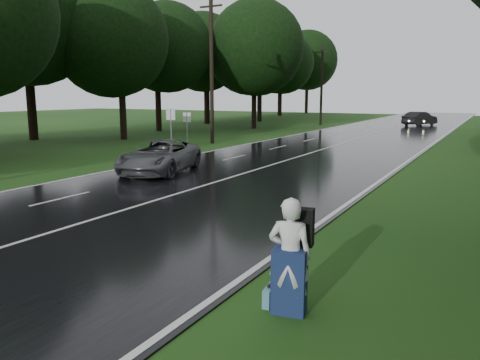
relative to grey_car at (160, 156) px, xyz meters
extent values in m
plane|color=#204614|center=(3.50, -8.02, -0.78)|extent=(160.00, 160.00, 0.00)
cube|color=black|center=(3.50, 11.98, -0.76)|extent=(12.00, 140.00, 0.04)
cube|color=silver|center=(3.50, 11.98, -0.73)|extent=(0.12, 140.00, 0.01)
imported|color=#4A4C4F|center=(0.00, 0.00, 0.00)|extent=(3.75, 5.76, 1.47)
imported|color=black|center=(5.40, 40.13, 0.04)|extent=(3.43, 5.01, 1.56)
imported|color=silver|center=(10.64, -10.07, 0.20)|extent=(0.79, 0.60, 1.95)
cube|color=navy|center=(10.64, -10.07, -0.23)|extent=(0.61, 0.46, 1.09)
cube|color=black|center=(10.70, -9.79, 0.63)|extent=(0.48, 0.32, 0.62)
cube|color=teal|center=(10.23, -9.95, -0.62)|extent=(0.19, 0.46, 0.32)
camera|label=1|loc=(13.44, -16.83, 2.78)|focal=35.25mm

